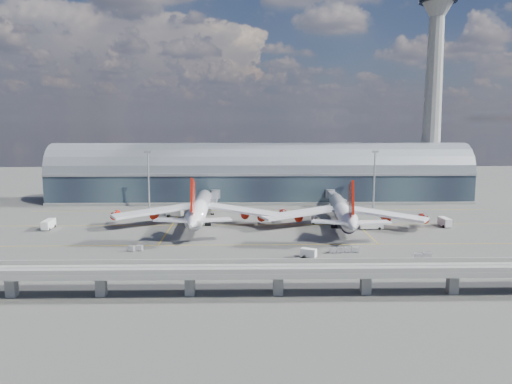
{
  "coord_description": "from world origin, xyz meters",
  "views": [
    {
      "loc": [
        -7.42,
        -163.79,
        39.63
      ],
      "look_at": [
        -3.61,
        10.0,
        14.0
      ],
      "focal_mm": 35.0,
      "sensor_mm": 36.0,
      "label": 1
    }
  ],
  "objects_px": {
    "service_truck_3": "(445,222)",
    "service_truck_5": "(175,212)",
    "control_tower": "(433,94)",
    "floodlight_mast_right": "(374,178)",
    "airliner_left": "(199,209)",
    "service_truck_0": "(48,224)",
    "service_truck_2": "(371,225)",
    "airliner_right": "(342,212)",
    "cargo_train_0": "(136,248)",
    "cargo_train_1": "(344,250)",
    "cargo_train_2": "(423,257)",
    "floodlight_mast_left": "(148,178)",
    "service_truck_4": "(316,220)",
    "service_truck_1": "(308,253)"
  },
  "relations": [
    {
      "from": "service_truck_3",
      "to": "service_truck_5",
      "type": "height_order",
      "value": "service_truck_5"
    },
    {
      "from": "control_tower",
      "to": "floodlight_mast_right",
      "type": "distance_m",
      "value": 58.76
    },
    {
      "from": "service_truck_3",
      "to": "floodlight_mast_right",
      "type": "bearing_deg",
      "value": 108.55
    },
    {
      "from": "airliner_left",
      "to": "service_truck_0",
      "type": "xyz_separation_m",
      "value": [
        -54.14,
        -6.07,
        -4.41
      ]
    },
    {
      "from": "airliner_left",
      "to": "service_truck_2",
      "type": "bearing_deg",
      "value": -8.72
    },
    {
      "from": "airliner_left",
      "to": "airliner_right",
      "type": "relative_size",
      "value": 1.06
    },
    {
      "from": "airliner_left",
      "to": "airliner_right",
      "type": "height_order",
      "value": "airliner_left"
    },
    {
      "from": "airliner_right",
      "to": "cargo_train_0",
      "type": "relative_size",
      "value": 13.66
    },
    {
      "from": "airliner_right",
      "to": "cargo_train_0",
      "type": "xyz_separation_m",
      "value": [
        -69.0,
        -32.53,
        -4.6
      ]
    },
    {
      "from": "service_truck_5",
      "to": "cargo_train_1",
      "type": "height_order",
      "value": "service_truck_5"
    },
    {
      "from": "service_truck_5",
      "to": "cargo_train_2",
      "type": "height_order",
      "value": "service_truck_5"
    },
    {
      "from": "cargo_train_0",
      "to": "cargo_train_2",
      "type": "xyz_separation_m",
      "value": [
        83.28,
        -11.79,
        0.2
      ]
    },
    {
      "from": "control_tower",
      "to": "floodlight_mast_left",
      "type": "relative_size",
      "value": 4.01
    },
    {
      "from": "cargo_train_2",
      "to": "control_tower",
      "type": "bearing_deg",
      "value": -6.16
    },
    {
      "from": "floodlight_mast_right",
      "to": "service_truck_5",
      "type": "height_order",
      "value": "floodlight_mast_right"
    },
    {
      "from": "airliner_left",
      "to": "service_truck_4",
      "type": "bearing_deg",
      "value": 0.99
    },
    {
      "from": "floodlight_mast_left",
      "to": "cargo_train_1",
      "type": "height_order",
      "value": "floodlight_mast_left"
    },
    {
      "from": "service_truck_1",
      "to": "cargo_train_1",
      "type": "bearing_deg",
      "value": -38.2
    },
    {
      "from": "floodlight_mast_left",
      "to": "cargo_train_0",
      "type": "distance_m",
      "value": 73.36
    },
    {
      "from": "control_tower",
      "to": "service_truck_3",
      "type": "relative_size",
      "value": 14.86
    },
    {
      "from": "floodlight_mast_right",
      "to": "cargo_train_1",
      "type": "relative_size",
      "value": 2.8
    },
    {
      "from": "airliner_right",
      "to": "service_truck_4",
      "type": "height_order",
      "value": "airliner_right"
    },
    {
      "from": "floodlight_mast_left",
      "to": "cargo_train_2",
      "type": "distance_m",
      "value": 125.3
    },
    {
      "from": "airliner_right",
      "to": "service_truck_3",
      "type": "xyz_separation_m",
      "value": [
        38.12,
        -0.28,
        -3.75
      ]
    },
    {
      "from": "floodlight_mast_left",
      "to": "airliner_left",
      "type": "height_order",
      "value": "floodlight_mast_left"
    },
    {
      "from": "service_truck_3",
      "to": "service_truck_1",
      "type": "bearing_deg",
      "value": -148.18
    },
    {
      "from": "floodlight_mast_left",
      "to": "cargo_train_1",
      "type": "xyz_separation_m",
      "value": [
        72.03,
        -74.78,
        -12.84
      ]
    },
    {
      "from": "service_truck_4",
      "to": "cargo_train_1",
      "type": "relative_size",
      "value": 0.51
    },
    {
      "from": "control_tower",
      "to": "cargo_train_0",
      "type": "distance_m",
      "value": 168.19
    },
    {
      "from": "service_truck_1",
      "to": "cargo_train_0",
      "type": "bearing_deg",
      "value": 108.35
    },
    {
      "from": "floodlight_mast_left",
      "to": "airliner_left",
      "type": "relative_size",
      "value": 0.37
    },
    {
      "from": "floodlight_mast_right",
      "to": "airliner_right",
      "type": "height_order",
      "value": "floodlight_mast_right"
    },
    {
      "from": "service_truck_2",
      "to": "cargo_train_2",
      "type": "bearing_deg",
      "value": -175.7
    },
    {
      "from": "airliner_right",
      "to": "cargo_train_2",
      "type": "bearing_deg",
      "value": -67.27
    },
    {
      "from": "airliner_left",
      "to": "cargo_train_2",
      "type": "xyz_separation_m",
      "value": [
        67.27,
        -49.13,
        -5.11
      ]
    },
    {
      "from": "floodlight_mast_left",
      "to": "service_truck_2",
      "type": "xyz_separation_m",
      "value": [
        88.2,
        -43.13,
        -12.05
      ]
    },
    {
      "from": "service_truck_3",
      "to": "cargo_train_0",
      "type": "relative_size",
      "value": 1.44
    },
    {
      "from": "service_truck_2",
      "to": "floodlight_mast_left",
      "type": "bearing_deg",
      "value": 61.95
    },
    {
      "from": "floodlight_mast_left",
      "to": "cargo_train_0",
      "type": "xyz_separation_m",
      "value": [
        9.38,
        -71.62,
        -12.82
      ]
    },
    {
      "from": "service_truck_0",
      "to": "service_truck_1",
      "type": "height_order",
      "value": "service_truck_0"
    },
    {
      "from": "service_truck_2",
      "to": "cargo_train_0",
      "type": "relative_size",
      "value": 1.76
    },
    {
      "from": "service_truck_2",
      "to": "cargo_train_2",
      "type": "relative_size",
      "value": 1.41
    },
    {
      "from": "floodlight_mast_left",
      "to": "airliner_right",
      "type": "bearing_deg",
      "value": -26.51
    },
    {
      "from": "control_tower",
      "to": "airliner_right",
      "type": "xyz_separation_m",
      "value": [
        -56.63,
        -67.1,
        -46.22
      ]
    },
    {
      "from": "control_tower",
      "to": "service_truck_0",
      "type": "distance_m",
      "value": 184.34
    },
    {
      "from": "floodlight_mast_right",
      "to": "control_tower",
      "type": "bearing_deg",
      "value": 38.66
    },
    {
      "from": "airliner_right",
      "to": "cargo_train_0",
      "type": "distance_m",
      "value": 76.42
    },
    {
      "from": "service_truck_1",
      "to": "cargo_train_2",
      "type": "relative_size",
      "value": 0.83
    },
    {
      "from": "service_truck_0",
      "to": "service_truck_3",
      "type": "xyz_separation_m",
      "value": [
        145.25,
        0.98,
        -0.05
      ]
    },
    {
      "from": "airliner_left",
      "to": "cargo_train_1",
      "type": "bearing_deg",
      "value": -41.66
    }
  ]
}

